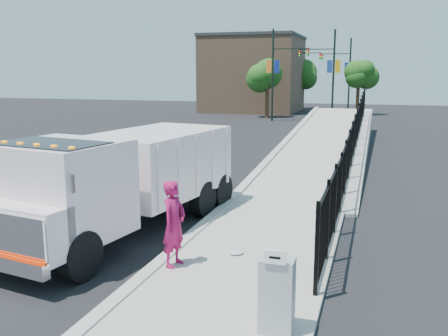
# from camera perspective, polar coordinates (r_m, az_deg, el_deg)

# --- Properties ---
(ground) EXTENTS (120.00, 120.00, 0.00)m
(ground) POSITION_cam_1_polar(r_m,az_deg,el_deg) (12.65, -4.87, -9.04)
(ground) COLOR black
(ground) RESTS_ON ground
(sidewalk) EXTENTS (3.55, 12.00, 0.12)m
(sidewalk) POSITION_cam_1_polar(r_m,az_deg,el_deg) (10.29, 1.09, -13.48)
(sidewalk) COLOR #9E998E
(sidewalk) RESTS_ON ground
(curb) EXTENTS (0.30, 12.00, 0.16)m
(curb) POSITION_cam_1_polar(r_m,az_deg,el_deg) (10.93, -8.88, -12.00)
(curb) COLOR #ADAAA3
(curb) RESTS_ON ground
(ramp) EXTENTS (3.95, 24.06, 3.19)m
(ramp) POSITION_cam_1_polar(r_m,az_deg,el_deg) (27.46, 11.95, 1.64)
(ramp) COLOR #9E998E
(ramp) RESTS_ON ground
(iron_fence) EXTENTS (0.10, 28.00, 1.80)m
(iron_fence) POSITION_cam_1_polar(r_m,az_deg,el_deg) (23.28, 14.60, 2.13)
(iron_fence) COLOR black
(iron_fence) RESTS_ON ground
(truck) EXTENTS (3.91, 8.55, 2.82)m
(truck) POSITION_cam_1_polar(r_m,az_deg,el_deg) (13.48, -11.82, -0.98)
(truck) COLOR black
(truck) RESTS_ON ground
(worker) EXTENTS (0.56, 0.76, 1.91)m
(worker) POSITION_cam_1_polar(r_m,az_deg,el_deg) (10.95, -5.75, -6.34)
(worker) COLOR #981147
(worker) RESTS_ON sidewalk
(utility_cabinet) EXTENTS (0.55, 0.40, 1.25)m
(utility_cabinet) POSITION_cam_1_polar(r_m,az_deg,el_deg) (8.39, 6.06, -14.28)
(utility_cabinet) COLOR gray
(utility_cabinet) RESTS_ON sidewalk
(arrow_sign) EXTENTS (0.35, 0.04, 0.22)m
(arrow_sign) POSITION_cam_1_polar(r_m,az_deg,el_deg) (7.91, 5.85, -10.11)
(arrow_sign) COLOR white
(arrow_sign) RESTS_ON utility_cabinet
(debris) EXTENTS (0.34, 0.34, 0.08)m
(debris) POSITION_cam_1_polar(r_m,az_deg,el_deg) (11.84, 1.39, -9.59)
(debris) COLOR silver
(debris) RESTS_ON sidewalk
(light_pole_0) EXTENTS (3.77, 0.22, 8.00)m
(light_pole_0) POSITION_cam_1_polar(r_m,az_deg,el_deg) (44.87, 5.97, 10.92)
(light_pole_0) COLOR black
(light_pole_0) RESTS_ON ground
(light_pole_1) EXTENTS (3.78, 0.22, 8.00)m
(light_pole_1) POSITION_cam_1_polar(r_m,az_deg,el_deg) (45.89, 12.02, 10.74)
(light_pole_1) COLOR black
(light_pole_1) RESTS_ON ground
(light_pole_2) EXTENTS (3.77, 0.22, 8.00)m
(light_pole_2) POSITION_cam_1_polar(r_m,az_deg,el_deg) (55.15, 8.00, 10.86)
(light_pole_2) COLOR black
(light_pole_2) RESTS_ON ground
(light_pole_3) EXTENTS (3.78, 0.22, 8.00)m
(light_pole_3) POSITION_cam_1_polar(r_m,az_deg,el_deg) (57.65, 13.86, 10.65)
(light_pole_3) COLOR black
(light_pole_3) RESTS_ON ground
(tree_0) EXTENTS (2.86, 2.86, 5.43)m
(tree_0) POSITION_cam_1_polar(r_m,az_deg,el_deg) (47.90, 4.99, 10.44)
(tree_0) COLOR #382314
(tree_0) RESTS_ON ground
(tree_1) EXTENTS (2.27, 2.27, 5.13)m
(tree_1) POSITION_cam_1_polar(r_m,az_deg,el_deg) (52.89, 15.15, 10.11)
(tree_1) COLOR #382314
(tree_1) RESTS_ON ground
(tree_2) EXTENTS (3.21, 3.21, 5.61)m
(tree_2) POSITION_cam_1_polar(r_m,az_deg,el_deg) (60.55, 9.04, 10.45)
(tree_2) COLOR #382314
(tree_2) RESTS_ON ground
(building) EXTENTS (10.00, 10.00, 8.00)m
(building) POSITION_cam_1_polar(r_m,az_deg,el_deg) (56.65, 3.39, 10.57)
(building) COLOR #8C664C
(building) RESTS_ON ground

